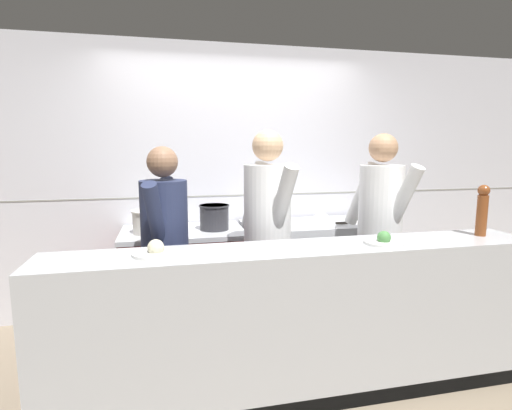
{
  "coord_description": "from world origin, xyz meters",
  "views": [
    {
      "loc": [
        -0.68,
        -2.53,
        1.63
      ],
      "look_at": [
        0.05,
        0.65,
        1.15
      ],
      "focal_mm": 28.0,
      "sensor_mm": 36.0,
      "label": 1
    }
  ],
  "objects": [
    {
      "name": "chef_head_cook",
      "position": [
        -0.7,
        0.32,
        0.91
      ],
      "size": [
        0.41,
        0.71,
        1.63
      ],
      "rotation": [
        0.0,
        0.0,
        -0.28
      ],
      "color": "black",
      "rests_on": "ground_plane"
    },
    {
      "name": "plated_dish_main",
      "position": [
        -0.75,
        -0.19,
        1.02
      ],
      "size": [
        0.28,
        0.28,
        0.1
      ],
      "color": "white",
      "rests_on": "pass_counter"
    },
    {
      "name": "pass_counter",
      "position": [
        0.16,
        -0.21,
        0.5
      ],
      "size": [
        3.2,
        0.45,
        1.0
      ],
      "color": "#B7BABF",
      "rests_on": "ground_plane"
    },
    {
      "name": "ground_plane",
      "position": [
        0.0,
        0.0,
        0.0
      ],
      "size": [
        14.0,
        14.0,
        0.0
      ],
      "primitive_type": "plane",
      "color": "#7F705B"
    },
    {
      "name": "mixing_bowl_steel",
      "position": [
        0.79,
        1.04,
        0.96
      ],
      "size": [
        0.27,
        0.27,
        0.11
      ],
      "color": "#B7BABF",
      "rests_on": "prep_counter"
    },
    {
      "name": "prep_counter",
      "position": [
        0.7,
        0.98,
        0.45
      ],
      "size": [
        1.36,
        0.65,
        0.91
      ],
      "color": "#B7BABF",
      "rests_on": "ground_plane"
    },
    {
      "name": "sauce_pot",
      "position": [
        -0.27,
        0.94,
        1.02
      ],
      "size": [
        0.27,
        0.27,
        0.22
      ],
      "color": "#2D2D33",
      "rests_on": "oven_range"
    },
    {
      "name": "oven_range",
      "position": [
        -0.54,
        0.98,
        0.45
      ],
      "size": [
        1.07,
        0.71,
        0.9
      ],
      "color": "maroon",
      "rests_on": "ground_plane"
    },
    {
      "name": "plated_dish_appetiser",
      "position": [
        0.7,
        -0.25,
        1.02
      ],
      "size": [
        0.26,
        0.26,
        0.09
      ],
      "color": "white",
      "rests_on": "pass_counter"
    },
    {
      "name": "chef_line",
      "position": [
        1.03,
        0.37,
        0.96
      ],
      "size": [
        0.45,
        0.74,
        1.73
      ],
      "rotation": [
        0.0,
        0.0,
        0.34
      ],
      "color": "black",
      "rests_on": "ground_plane"
    },
    {
      "name": "wall_back_tiled",
      "position": [
        0.0,
        1.38,
        1.3
      ],
      "size": [
        8.0,
        0.06,
        2.6
      ],
      "color": "silver",
      "rests_on": "ground_plane"
    },
    {
      "name": "chefs_knife",
      "position": [
        1.01,
        0.85,
        0.92
      ],
      "size": [
        0.38,
        0.05,
        0.02
      ],
      "color": "#B7BABF",
      "rests_on": "prep_counter"
    },
    {
      "name": "pepper_mill",
      "position": [
        1.5,
        -0.18,
        1.19
      ],
      "size": [
        0.08,
        0.08,
        0.36
      ],
      "color": "brown",
      "rests_on": "pass_counter"
    },
    {
      "name": "chef_sous",
      "position": [
        0.07,
        0.35,
        0.97
      ],
      "size": [
        0.44,
        0.76,
        1.75
      ],
      "rotation": [
        0.0,
        0.0,
        0.26
      ],
      "color": "black",
      "rests_on": "ground_plane"
    },
    {
      "name": "stock_pot",
      "position": [
        -0.81,
        0.93,
        1.0
      ],
      "size": [
        0.33,
        0.33,
        0.2
      ],
      "color": "beige",
      "rests_on": "oven_range"
    }
  ]
}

